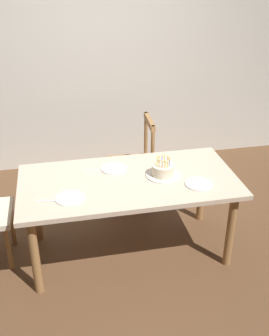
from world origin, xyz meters
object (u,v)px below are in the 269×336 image
Objects in this scene: dining_table at (129,188)px; plate_near_guest at (199,184)px; birthday_cake at (163,171)px; plate_near_celebrant at (70,198)px; plate_far_side at (114,168)px; chair_spindle_back at (132,165)px.

plate_near_guest is (0.53, -0.20, 0.09)m from dining_table.
birthday_cake reaches higher than plate_near_guest.
plate_near_celebrant is (-0.78, -0.19, -0.04)m from birthday_cake.
plate_near_guest is at bearing -32.47° from plate_far_side.
dining_table is 8.09× the size of plate_near_guest.
dining_table is at bearing 179.14° from birthday_cake.
chair_spindle_back is at bearing 110.01° from plate_near_guest.
dining_table is at bearing -103.73° from chair_spindle_back.
chair_spindle_back reaches higher than plate_near_guest.
chair_spindle_back is (-0.35, 0.96, -0.28)m from plate_near_guest.
plate_far_side is (-0.09, 0.20, 0.09)m from dining_table.
plate_far_side is 0.23× the size of chair_spindle_back.
plate_far_side is at bearing 44.71° from plate_near_celebrant.
plate_far_side is 1.00× the size of plate_near_guest.
plate_near_guest is at bearing -20.36° from dining_table.
plate_far_side is at bearing 147.53° from plate_near_guest.
dining_table is at bearing -65.82° from plate_far_side.
dining_table is at bearing 159.64° from plate_near_guest.
plate_far_side is 0.69m from chair_spindle_back.
chair_spindle_back is (-0.10, 0.76, -0.33)m from birthday_cake.
plate_near_celebrant is 1.00× the size of plate_near_guest.
plate_far_side is 0.74m from plate_near_guest.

